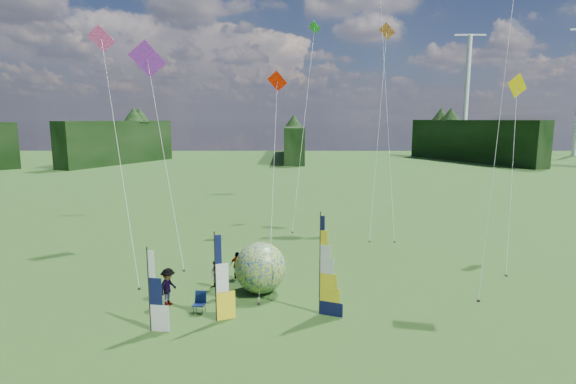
{
  "coord_description": "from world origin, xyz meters",
  "views": [
    {
      "loc": [
        -0.93,
        -17.06,
        8.94
      ],
      "look_at": [
        -1.0,
        4.0,
        5.5
      ],
      "focal_mm": 28.0,
      "sensor_mm": 36.0,
      "label": 1
    }
  ],
  "objects_px": {
    "side_banner_left": "(215,279)",
    "camp_chair": "(199,303)",
    "feather_banner_main": "(320,266)",
    "side_banner_far": "(149,291)",
    "bol_inflatable": "(260,268)",
    "spectator_b": "(216,275)",
    "spectator_d": "(237,265)",
    "spectator_c": "(168,287)",
    "kite_whale": "(387,90)",
    "spectator_a": "(223,281)"
  },
  "relations": [
    {
      "from": "side_banner_left",
      "to": "camp_chair",
      "type": "height_order",
      "value": "side_banner_left"
    },
    {
      "from": "feather_banner_main",
      "to": "side_banner_far",
      "type": "bearing_deg",
      "value": -145.74
    },
    {
      "from": "bol_inflatable",
      "to": "spectator_b",
      "type": "bearing_deg",
      "value": 168.78
    },
    {
      "from": "spectator_d",
      "to": "camp_chair",
      "type": "bearing_deg",
      "value": 99.48
    },
    {
      "from": "side_banner_left",
      "to": "side_banner_far",
      "type": "bearing_deg",
      "value": 179.2
    },
    {
      "from": "side_banner_far",
      "to": "camp_chair",
      "type": "bearing_deg",
      "value": 52.97
    },
    {
      "from": "spectator_c",
      "to": "spectator_d",
      "type": "height_order",
      "value": "spectator_c"
    },
    {
      "from": "spectator_d",
      "to": "spectator_c",
      "type": "bearing_deg",
      "value": 76.39
    },
    {
      "from": "feather_banner_main",
      "to": "spectator_c",
      "type": "height_order",
      "value": "feather_banner_main"
    },
    {
      "from": "side_banner_far",
      "to": "kite_whale",
      "type": "height_order",
      "value": "kite_whale"
    },
    {
      "from": "spectator_a",
      "to": "spectator_c",
      "type": "bearing_deg",
      "value": -155.39
    },
    {
      "from": "spectator_c",
      "to": "camp_chair",
      "type": "bearing_deg",
      "value": -99.73
    },
    {
      "from": "side_banner_left",
      "to": "spectator_d",
      "type": "bearing_deg",
      "value": 65.85
    },
    {
      "from": "spectator_d",
      "to": "camp_chair",
      "type": "distance_m",
      "value": 4.75
    },
    {
      "from": "side_banner_left",
      "to": "side_banner_far",
      "type": "distance_m",
      "value": 2.82
    },
    {
      "from": "feather_banner_main",
      "to": "kite_whale",
      "type": "bearing_deg",
      "value": 90.74
    },
    {
      "from": "spectator_a",
      "to": "spectator_c",
      "type": "xyz_separation_m",
      "value": [
        -2.48,
        -0.96,
        0.06
      ]
    },
    {
      "from": "spectator_d",
      "to": "spectator_a",
      "type": "bearing_deg",
      "value": 105.75
    },
    {
      "from": "bol_inflatable",
      "to": "spectator_c",
      "type": "xyz_separation_m",
      "value": [
        -4.35,
        -1.68,
        -0.4
      ]
    },
    {
      "from": "side_banner_far",
      "to": "camp_chair",
      "type": "distance_m",
      "value": 2.79
    },
    {
      "from": "feather_banner_main",
      "to": "spectator_b",
      "type": "xyz_separation_m",
      "value": [
        -5.26,
        3.11,
        -1.57
      ]
    },
    {
      "from": "side_banner_far",
      "to": "side_banner_left",
      "type": "bearing_deg",
      "value": 26.77
    },
    {
      "from": "spectator_a",
      "to": "camp_chair",
      "type": "xyz_separation_m",
      "value": [
        -0.82,
        -1.85,
        -0.37
      ]
    },
    {
      "from": "spectator_a",
      "to": "camp_chair",
      "type": "distance_m",
      "value": 2.06
    },
    {
      "from": "kite_whale",
      "to": "spectator_b",
      "type": "bearing_deg",
      "value": -108.85
    },
    {
      "from": "side_banner_left",
      "to": "spectator_d",
      "type": "distance_m",
      "value": 5.54
    },
    {
      "from": "side_banner_left",
      "to": "feather_banner_main",
      "type": "bearing_deg",
      "value": -11.54
    },
    {
      "from": "feather_banner_main",
      "to": "spectator_a",
      "type": "bearing_deg",
      "value": 179.01
    },
    {
      "from": "side_banner_left",
      "to": "spectator_b",
      "type": "bearing_deg",
      "value": 78.21
    },
    {
      "from": "bol_inflatable",
      "to": "camp_chair",
      "type": "bearing_deg",
      "value": -136.24
    },
    {
      "from": "side_banner_far",
      "to": "spectator_c",
      "type": "height_order",
      "value": "side_banner_far"
    },
    {
      "from": "bol_inflatable",
      "to": "camp_chair",
      "type": "xyz_separation_m",
      "value": [
        -2.69,
        -2.57,
        -0.83
      ]
    },
    {
      "from": "bol_inflatable",
      "to": "side_banner_far",
      "type": "bearing_deg",
      "value": -135.28
    },
    {
      "from": "bol_inflatable",
      "to": "spectator_b",
      "type": "relative_size",
      "value": 1.73
    },
    {
      "from": "side_banner_far",
      "to": "spectator_c",
      "type": "xyz_separation_m",
      "value": [
        0.05,
        2.68,
        -0.86
      ]
    },
    {
      "from": "spectator_c",
      "to": "camp_chair",
      "type": "height_order",
      "value": "spectator_c"
    },
    {
      "from": "feather_banner_main",
      "to": "kite_whale",
      "type": "distance_m",
      "value": 20.62
    },
    {
      "from": "spectator_a",
      "to": "bol_inflatable",
      "type": "bearing_deg",
      "value": 24.56
    },
    {
      "from": "side_banner_left",
      "to": "spectator_d",
      "type": "relative_size",
      "value": 2.56
    },
    {
      "from": "side_banner_left",
      "to": "side_banner_far",
      "type": "xyz_separation_m",
      "value": [
        -2.64,
        -0.96,
        -0.2
      ]
    },
    {
      "from": "spectator_a",
      "to": "camp_chair",
      "type": "bearing_deg",
      "value": -110.32
    },
    {
      "from": "spectator_d",
      "to": "kite_whale",
      "type": "relative_size",
      "value": 0.07
    },
    {
      "from": "bol_inflatable",
      "to": "spectator_a",
      "type": "relative_size",
      "value": 1.53
    },
    {
      "from": "spectator_c",
      "to": "spectator_a",
      "type": "bearing_deg",
      "value": -50.33
    },
    {
      "from": "spectator_b",
      "to": "camp_chair",
      "type": "height_order",
      "value": "spectator_b"
    },
    {
      "from": "spectator_a",
      "to": "kite_whale",
      "type": "height_order",
      "value": "kite_whale"
    },
    {
      "from": "spectator_a",
      "to": "spectator_c",
      "type": "distance_m",
      "value": 2.66
    },
    {
      "from": "kite_whale",
      "to": "bol_inflatable",
      "type": "bearing_deg",
      "value": -101.85
    },
    {
      "from": "side_banner_far",
      "to": "bol_inflatable",
      "type": "height_order",
      "value": "side_banner_far"
    },
    {
      "from": "bol_inflatable",
      "to": "spectator_c",
      "type": "bearing_deg",
      "value": -158.9
    }
  ]
}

